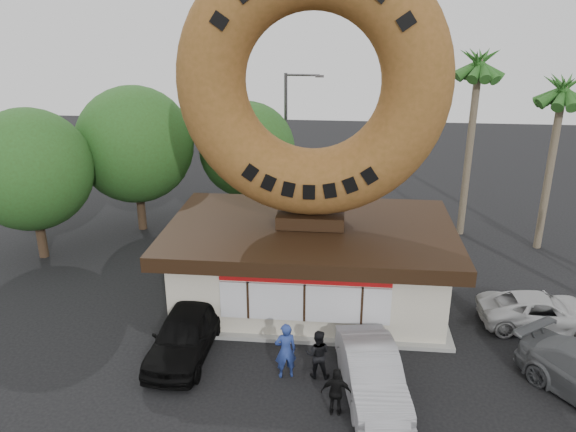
# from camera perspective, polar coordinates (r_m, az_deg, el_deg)

# --- Properties ---
(ground) EXTENTS (90.00, 90.00, 0.00)m
(ground) POSITION_cam_1_polar(r_m,az_deg,el_deg) (18.31, 0.94, -17.57)
(ground) COLOR black
(ground) RESTS_ON ground
(donut_shop) EXTENTS (11.20, 7.20, 3.80)m
(donut_shop) POSITION_cam_1_polar(r_m,az_deg,el_deg) (22.51, 2.24, -4.57)
(donut_shop) COLOR beige
(donut_shop) RESTS_ON ground
(giant_donut) EXTENTS (9.89, 2.52, 9.89)m
(giant_donut) POSITION_cam_1_polar(r_m,az_deg,el_deg) (20.57, 2.52, 13.37)
(giant_donut) COLOR brown
(giant_donut) RESTS_ON donut_shop
(tree_west) EXTENTS (6.00, 6.00, 7.65)m
(tree_west) POSITION_cam_1_polar(r_m,az_deg,el_deg) (30.12, -15.29, 7.01)
(tree_west) COLOR #473321
(tree_west) RESTS_ON ground
(tree_mid) EXTENTS (5.20, 5.20, 6.63)m
(tree_mid) POSITION_cam_1_polar(r_m,az_deg,el_deg) (30.70, -4.16, 6.73)
(tree_mid) COLOR #473321
(tree_mid) RESTS_ON ground
(tree_far) EXTENTS (5.60, 5.60, 7.14)m
(tree_far) POSITION_cam_1_polar(r_m,az_deg,el_deg) (28.19, -24.72, 4.29)
(tree_far) COLOR #473321
(tree_far) RESTS_ON ground
(palm_near) EXTENTS (2.60, 2.60, 9.75)m
(palm_near) POSITION_cam_1_polar(r_m,az_deg,el_deg) (29.22, 18.78, 13.79)
(palm_near) COLOR #726651
(palm_near) RESTS_ON ground
(palm_far) EXTENTS (2.60, 2.60, 8.75)m
(palm_far) POSITION_cam_1_polar(r_m,az_deg,el_deg) (28.88, 26.08, 10.88)
(palm_far) COLOR #726651
(palm_far) RESTS_ON ground
(street_lamp) EXTENTS (2.11, 0.20, 8.00)m
(street_lamp) POSITION_cam_1_polar(r_m,az_deg,el_deg) (31.27, 0.04, 7.91)
(street_lamp) COLOR #59595E
(street_lamp) RESTS_ON ground
(person_left) EXTENTS (0.81, 0.65, 1.94)m
(person_left) POSITION_cam_1_polar(r_m,az_deg,el_deg) (18.45, -0.25, -13.51)
(person_left) COLOR navy
(person_left) RESTS_ON ground
(person_center) EXTENTS (0.83, 0.66, 1.68)m
(person_center) POSITION_cam_1_polar(r_m,az_deg,el_deg) (18.55, 3.02, -13.83)
(person_center) COLOR black
(person_center) RESTS_ON ground
(person_right) EXTENTS (0.92, 0.41, 1.54)m
(person_right) POSITION_cam_1_polar(r_m,az_deg,el_deg) (17.16, 4.94, -17.40)
(person_right) COLOR black
(person_right) RESTS_ON ground
(car_black) EXTENTS (2.04, 4.71, 1.58)m
(car_black) POSITION_cam_1_polar(r_m,az_deg,el_deg) (19.93, -10.45, -11.69)
(car_black) COLOR black
(car_black) RESTS_ON ground
(car_silver) EXTENTS (2.35, 4.84, 1.53)m
(car_silver) POSITION_cam_1_polar(r_m,az_deg,el_deg) (18.03, 8.48, -15.49)
(car_silver) COLOR #9B9BA0
(car_silver) RESTS_ON ground
(car_white) EXTENTS (4.60, 2.27, 1.26)m
(car_white) POSITION_cam_1_polar(r_m,az_deg,el_deg) (23.26, 24.29, -8.79)
(car_white) COLOR #BCBCBC
(car_white) RESTS_ON ground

